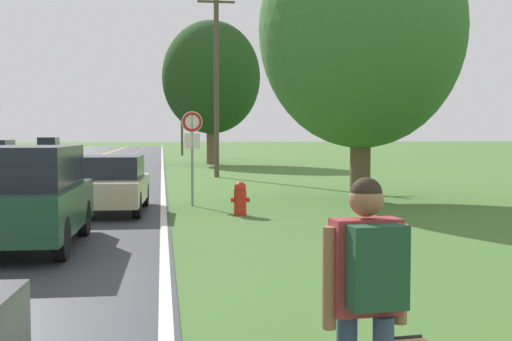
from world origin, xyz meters
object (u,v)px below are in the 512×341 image
Objects in this scene: fire_hydrant at (240,198)px; tree_left_verge at (361,30)px; car_dark_green_suv_mid_near at (26,195)px; traffic_sign at (192,135)px; car_champagne_sedan_mid_far at (111,183)px; tree_mid_treeline at (211,78)px; car_dark_blue_van_distant at (49,146)px; hitchhiker_person at (368,281)px.

tree_left_verge reaches higher than fire_hydrant.
traffic_sign is at bearing 154.24° from car_dark_green_suv_mid_near.
car_dark_green_suv_mid_near is at bearing -8.82° from car_champagne_sedan_mid_far.
tree_left_verge is at bearing 8.23° from traffic_sign.
car_champagne_sedan_mid_far is at bearing -99.85° from tree_mid_treeline.
fire_hydrant is 0.20× the size of car_dark_green_suv_mid_near.
tree_mid_treeline reaches higher than traffic_sign.
fire_hydrant is at bearing -165.28° from car_dark_blue_van_distant.
car_dark_green_suv_mid_near reaches higher than car_dark_blue_van_distant.
fire_hydrant is (0.62, 12.06, -0.64)m from hitchhiker_person.
hitchhiker_person is at bearing -88.13° from traffic_sign.
car_dark_green_suv_mid_near is 1.04× the size of car_dark_blue_van_distant.
tree_left_verge is at bearing -84.09° from tree_mid_treeline.
tree_mid_treeline is at bearing -8.30° from hitchhiker_person.
hitchhiker_person is at bearing -92.96° from tree_mid_treeline.
car_champagne_sedan_mid_far is (1.08, 5.34, -0.20)m from car_dark_green_suv_mid_near.
tree_mid_treeline reaches higher than car_dark_blue_van_distant.
fire_hydrant is 3.53m from car_champagne_sedan_mid_far.
car_dark_blue_van_distant is at bearing 104.31° from traffic_sign.
traffic_sign is 7.35m from car_dark_green_suv_mid_near.
car_dark_blue_van_distant is at bearing 6.08° from hitchhiker_person.
tree_mid_treeline reaches higher than tree_left_verge.
tree_mid_treeline is at bearing 84.42° from traffic_sign.
traffic_sign is at bearing -165.82° from car_dark_blue_van_distant.
hitchhiker_person is 0.65× the size of traffic_sign.
car_dark_blue_van_distant is (-8.45, 52.45, -0.03)m from car_dark_green_suv_mid_near.
tree_left_verge is (4.14, 3.13, 4.82)m from fire_hydrant.
traffic_sign is at bearing -95.58° from tree_mid_treeline.
tree_mid_treeline reaches higher than fire_hydrant.
tree_mid_treeline is (2.58, 26.41, 3.99)m from traffic_sign.
car_dark_blue_van_distant is at bearing -165.97° from car_champagne_sedan_mid_far.
hitchhiker_person is 13.56m from car_champagne_sedan_mid_far.
car_dark_green_suv_mid_near reaches higher than fire_hydrant.
hitchhiker_person is at bearing -92.96° from fire_hydrant.
tree_left_verge is 8.89m from car_champagne_sedan_mid_far.
tree_left_verge is 48.48m from car_dark_blue_van_distant.
fire_hydrant is 0.32× the size of traffic_sign.
tree_left_verge reaches higher than traffic_sign.
traffic_sign is 0.31× the size of tree_left_verge.
tree_left_verge is (4.77, 15.19, 4.18)m from hitchhiker_person.
traffic_sign is at bearing 114.82° from fire_hydrant.
car_dark_green_suv_mid_near is (-3.28, -6.48, -1.09)m from traffic_sign.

